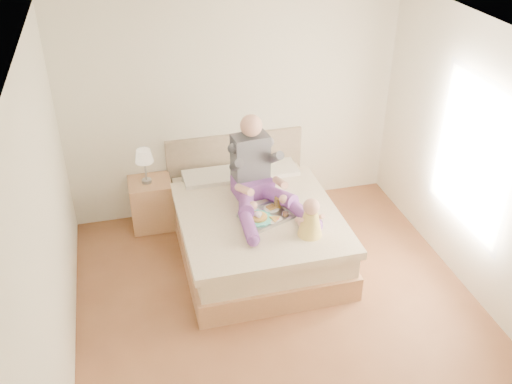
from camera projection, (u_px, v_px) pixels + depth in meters
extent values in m
cube|color=brown|center=(281.00, 312.00, 5.72)|extent=(4.00, 4.20, 0.01)
cube|color=white|center=(290.00, 47.00, 4.31)|extent=(4.00, 4.20, 0.02)
cube|color=white|center=(233.00, 107.00, 6.75)|extent=(4.00, 0.02, 2.70)
cube|color=white|center=(48.00, 231.00, 4.59)|extent=(0.02, 4.20, 2.70)
cube|color=white|center=(485.00, 170.00, 5.44)|extent=(0.02, 4.20, 2.70)
cube|color=white|center=(473.00, 156.00, 5.57)|extent=(0.02, 1.30, 1.60)
cube|color=#FBF1CE|center=(473.00, 156.00, 5.57)|extent=(0.01, 1.18, 1.48)
cube|color=#9F704A|center=(256.00, 242.00, 6.48)|extent=(1.68, 2.13, 0.28)
cube|color=beige|center=(256.00, 223.00, 6.35)|extent=(1.60, 2.05, 0.24)
cube|color=beige|center=(260.00, 218.00, 6.14)|extent=(1.70, 1.80, 0.09)
cube|color=#EFE7CF|center=(210.00, 180.00, 6.78)|extent=(0.62, 0.40, 0.14)
cube|color=#EFE7CF|center=(271.00, 172.00, 6.94)|extent=(0.62, 0.40, 0.14)
cube|color=gray|center=(235.00, 170.00, 7.18)|extent=(1.70, 0.08, 1.00)
cube|color=#9F704A|center=(152.00, 203.00, 6.87)|extent=(0.50, 0.45, 0.61)
cylinder|color=#B0B3B7|center=(147.00, 181.00, 6.69)|extent=(0.11, 0.11, 0.04)
cylinder|color=#B0B3B7|center=(145.00, 171.00, 6.62)|extent=(0.02, 0.02, 0.24)
cone|color=beige|center=(144.00, 156.00, 6.51)|extent=(0.21, 0.21, 0.15)
cube|color=#703990|center=(253.00, 186.00, 6.43)|extent=(0.45, 0.38, 0.20)
cube|color=#38373F|center=(250.00, 157.00, 6.31)|extent=(0.42, 0.29, 0.53)
sphere|color=tan|center=(251.00, 126.00, 6.07)|extent=(0.24, 0.24, 0.24)
cylinder|color=#703990|center=(246.00, 202.00, 6.17)|extent=(0.29, 0.59, 0.24)
cylinder|color=#703990|center=(249.00, 226.00, 5.81)|extent=(0.16, 0.51, 0.14)
sphere|color=#703990|center=(253.00, 241.00, 5.61)|extent=(0.12, 0.12, 0.12)
cylinder|color=#38373F|center=(236.00, 165.00, 6.11)|extent=(0.10, 0.33, 0.27)
cylinder|color=tan|center=(244.00, 190.00, 6.05)|extent=(0.16, 0.35, 0.18)
sphere|color=tan|center=(253.00, 206.00, 5.98)|extent=(0.10, 0.10, 0.10)
cylinder|color=#703990|center=(276.00, 195.00, 6.28)|extent=(0.40, 0.58, 0.24)
cylinder|color=#703990|center=(303.00, 214.00, 6.00)|extent=(0.28, 0.52, 0.14)
sphere|color=#703990|center=(317.00, 226.00, 5.83)|extent=(0.12, 0.12, 0.12)
cylinder|color=#38373F|center=(274.00, 158.00, 6.24)|extent=(0.17, 0.34, 0.27)
cylinder|color=tan|center=(280.00, 182.00, 6.18)|extent=(0.09, 0.34, 0.18)
sphere|color=tan|center=(283.00, 199.00, 6.09)|extent=(0.10, 0.10, 0.10)
cube|color=#B0B3B7|center=(266.00, 217.00, 6.07)|extent=(0.61, 0.55, 0.01)
cylinder|color=#47CCB5|center=(258.00, 218.00, 6.02)|extent=(0.29, 0.29, 0.02)
cylinder|color=#BC8F3E|center=(258.00, 217.00, 6.01)|extent=(0.20, 0.20, 0.02)
cylinder|color=white|center=(246.00, 211.00, 6.06)|extent=(0.09, 0.09, 0.10)
torus|color=white|center=(250.00, 209.00, 6.08)|extent=(0.04, 0.07, 0.07)
cylinder|color=#9C694C|center=(246.00, 207.00, 6.03)|extent=(0.08, 0.08, 0.01)
cylinder|color=white|center=(271.00, 208.00, 6.18)|extent=(0.16, 0.16, 0.01)
cube|color=#BC8F3E|center=(271.00, 207.00, 6.18)|extent=(0.12, 0.11, 0.02)
cylinder|color=white|center=(275.00, 220.00, 5.99)|extent=(0.16, 0.16, 0.01)
ellipsoid|color=red|center=(277.00, 219.00, 5.98)|extent=(0.04, 0.03, 0.01)
cylinder|color=white|center=(278.00, 202.00, 6.18)|extent=(0.08, 0.08, 0.13)
cylinder|color=gold|center=(278.00, 203.00, 6.18)|extent=(0.07, 0.07, 0.13)
cylinder|color=white|center=(286.00, 214.00, 6.06)|extent=(0.08, 0.08, 0.04)
cylinder|color=#442409|center=(286.00, 214.00, 6.06)|extent=(0.07, 0.07, 0.03)
cone|color=gold|center=(310.00, 223.00, 5.74)|extent=(0.25, 0.25, 0.27)
sphere|color=tan|center=(311.00, 207.00, 5.63)|extent=(0.17, 0.17, 0.17)
cylinder|color=tan|center=(301.00, 225.00, 5.87)|extent=(0.08, 0.20, 0.07)
sphere|color=tan|center=(298.00, 220.00, 5.95)|extent=(0.05, 0.05, 0.05)
cylinder|color=tan|center=(301.00, 220.00, 5.69)|extent=(0.08, 0.15, 0.12)
cylinder|color=tan|center=(310.00, 223.00, 5.90)|extent=(0.09, 0.20, 0.07)
sphere|color=tan|center=(307.00, 218.00, 5.98)|extent=(0.05, 0.05, 0.05)
cylinder|color=tan|center=(319.00, 217.00, 5.74)|extent=(0.08, 0.15, 0.12)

